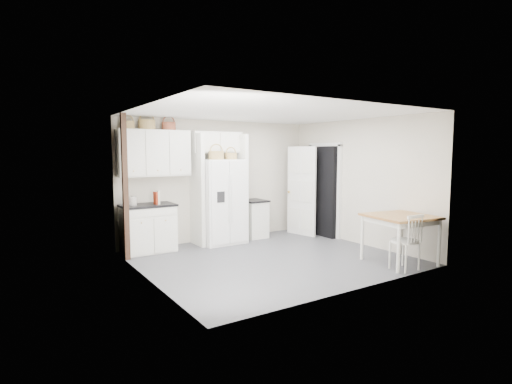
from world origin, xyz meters
TOP-DOWN VIEW (x-y plane):
  - floor at (0.00, 0.00)m, footprint 4.50×4.50m
  - ceiling at (0.00, 0.00)m, footprint 4.50×4.50m
  - wall_back at (0.00, 2.00)m, footprint 4.50×0.00m
  - wall_left at (-2.25, 0.00)m, footprint 0.00×4.00m
  - wall_right at (2.25, 0.00)m, footprint 0.00×4.00m
  - refrigerator at (-0.15, 1.62)m, footprint 0.91×0.74m
  - base_cab_left at (-1.70, 1.70)m, footprint 0.96×0.60m
  - base_cab_right at (0.73, 1.70)m, footprint 0.46×0.55m
  - dining_table at (1.70, -1.45)m, footprint 1.15×1.15m
  - windsor_chair at (1.44, -1.75)m, footprint 0.48×0.44m
  - counter_left at (-1.70, 1.70)m, footprint 1.00×0.64m
  - counter_right at (0.73, 1.70)m, footprint 0.50×0.59m
  - toaster at (-2.05, 1.64)m, footprint 0.29×0.22m
  - cookbook_red at (-1.56, 1.62)m, footprint 0.04×0.16m
  - cookbook_cream at (-1.51, 1.62)m, footprint 0.07×0.18m
  - basket_upper_a at (-2.00, 1.83)m, footprint 0.26×0.26m
  - basket_upper_b at (-1.63, 1.83)m, footprint 0.32×0.32m
  - basket_upper_c at (-1.19, 1.83)m, footprint 0.27×0.27m
  - basket_fridge_a at (-0.30, 1.52)m, footprint 0.32×0.32m
  - basket_fridge_b at (0.04, 1.52)m, footprint 0.26×0.26m
  - upper_cabinet at (-1.50, 1.83)m, footprint 1.40×0.34m
  - bridge_cabinet at (-0.15, 1.83)m, footprint 1.12×0.34m
  - fridge_panel_left at (-0.66, 1.70)m, footprint 0.08×0.60m
  - fridge_panel_right at (0.36, 1.70)m, footprint 0.08×0.60m
  - trim_post at (-2.20, 1.35)m, footprint 0.09×0.09m
  - doorway_void at (2.16, 1.00)m, footprint 0.18×0.85m
  - door_slab at (1.80, 1.33)m, footprint 0.21×0.79m

SIDE VIEW (x-z plane):
  - floor at x=0.00m, z-range 0.00..0.00m
  - base_cab_right at x=0.73m, z-range 0.00..0.81m
  - dining_table at x=1.70m, z-range 0.00..0.84m
  - base_cab_left at x=-1.70m, z-range 0.00..0.88m
  - windsor_chair at x=1.44m, z-range 0.00..0.95m
  - counter_right at x=0.73m, z-range 0.81..0.85m
  - refrigerator at x=-0.15m, z-range 0.00..1.77m
  - counter_left at x=-1.70m, z-range 0.88..0.93m
  - toaster at x=-2.05m, z-range 0.93..1.10m
  - doorway_void at x=2.16m, z-range 0.00..2.05m
  - door_slab at x=1.80m, z-range 0.00..2.05m
  - cookbook_red at x=-1.56m, z-range 0.93..1.16m
  - cookbook_cream at x=-1.51m, z-range 0.93..1.19m
  - fridge_panel_left at x=-0.66m, z-range 0.00..2.30m
  - fridge_panel_right at x=0.36m, z-range 0.00..2.30m
  - wall_back at x=0.00m, z-range -0.95..3.55m
  - wall_left at x=-2.25m, z-range -0.70..3.30m
  - wall_right at x=2.25m, z-range -0.70..3.30m
  - trim_post at x=-2.20m, z-range 0.00..2.60m
  - basket_fridge_b at x=0.04m, z-range 1.77..1.91m
  - basket_fridge_a at x=-0.30m, z-range 1.77..1.94m
  - upper_cabinet at x=-1.50m, z-range 1.45..2.35m
  - bridge_cabinet at x=-0.15m, z-range 1.90..2.35m
  - basket_upper_a at x=-2.00m, z-range 2.35..2.50m
  - basket_upper_c at x=-1.19m, z-range 2.35..2.51m
  - basket_upper_b at x=-1.63m, z-range 2.35..2.54m
  - ceiling at x=0.00m, z-range 2.60..2.60m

